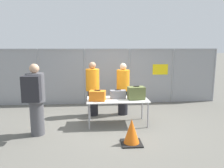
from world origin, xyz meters
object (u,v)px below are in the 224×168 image
object	(u,v)px
inspection_table	(117,101)
traffic_cone	(132,132)
suitcase_olive	(136,93)
security_worker_far	(93,88)
traveler_hooded	(35,97)
utility_trailer	(131,85)
suitcase_grey	(118,94)
security_worker_near	(123,88)
suitcase_orange	(97,96)

from	to	relation	value
inspection_table	traffic_cone	world-z (taller)	inspection_table
inspection_table	traffic_cone	size ratio (longest dim) A/B	2.90
suitcase_olive	security_worker_far	bearing A→B (deg)	142.60
traveler_hooded	utility_trailer	size ratio (longest dim) A/B	0.46
suitcase_grey	traffic_cone	bearing A→B (deg)	-83.63
suitcase_olive	security_worker_near	size ratio (longest dim) A/B	0.29
suitcase_grey	suitcase_orange	bearing A→B (deg)	-159.69
suitcase_orange	inspection_table	bearing A→B (deg)	11.61
suitcase_orange	security_worker_near	xyz separation A→B (m)	(0.83, 0.98, -0.00)
suitcase_grey	security_worker_near	xyz separation A→B (m)	(0.25, 0.77, 0.02)
suitcase_orange	suitcase_olive	bearing A→B (deg)	2.85
suitcase_olive	utility_trailer	size ratio (longest dim) A/B	0.12
suitcase_grey	utility_trailer	size ratio (longest dim) A/B	0.12
security_worker_far	suitcase_orange	bearing A→B (deg)	87.84
suitcase_olive	traveler_hooded	world-z (taller)	traveler_hooded
security_worker_near	utility_trailer	world-z (taller)	security_worker_near
security_worker_near	suitcase_olive	bearing A→B (deg)	122.87
inspection_table	traffic_cone	xyz separation A→B (m)	(0.18, -1.31, -0.40)
utility_trailer	suitcase_grey	bearing A→B (deg)	-105.36
security_worker_near	security_worker_far	xyz separation A→B (m)	(-0.96, -0.00, 0.02)
inspection_table	suitcase_olive	size ratio (longest dim) A/B	3.56
suitcase_grey	traveler_hooded	world-z (taller)	traveler_hooded
suitcase_orange	security_worker_far	bearing A→B (deg)	97.75
inspection_table	suitcase_grey	world-z (taller)	suitcase_grey
security_worker_near	traffic_cone	size ratio (longest dim) A/B	2.83
suitcase_orange	traveler_hooded	bearing A→B (deg)	-160.33
suitcase_orange	suitcase_olive	world-z (taller)	suitcase_olive
utility_trailer	traffic_cone	xyz separation A→B (m)	(-0.87, -5.14, -0.14)
security_worker_near	suitcase_orange	bearing A→B (deg)	67.77
traveler_hooded	inspection_table	bearing A→B (deg)	8.85
suitcase_orange	security_worker_near	distance (m)	1.29
suitcase_olive	security_worker_near	xyz separation A→B (m)	(-0.25, 0.93, -0.04)
utility_trailer	traveler_hooded	bearing A→B (deg)	-124.79
suitcase_grey	utility_trailer	distance (m)	3.89
security_worker_far	utility_trailer	bearing A→B (deg)	-130.33
traveler_hooded	security_worker_near	distance (m)	2.79
security_worker_near	security_worker_far	size ratio (longest dim) A/B	0.98
suitcase_olive	traffic_cone	bearing A→B (deg)	-105.02
utility_trailer	traffic_cone	distance (m)	5.22
inspection_table	security_worker_far	distance (m)	1.13
suitcase_olive	traveler_hooded	size ratio (longest dim) A/B	0.27
traffic_cone	utility_trailer	bearing A→B (deg)	80.44
inspection_table	suitcase_olive	bearing A→B (deg)	-6.75
traveler_hooded	utility_trailer	bearing A→B (deg)	46.51
inspection_table	traveler_hooded	xyz separation A→B (m)	(-2.07, -0.65, 0.31)
utility_trailer	security_worker_near	bearing A→B (deg)	-104.72
suitcase_orange	traffic_cone	bearing A→B (deg)	-58.30
suitcase_olive	traveler_hooded	xyz separation A→B (m)	(-2.58, -0.59, 0.08)
traveler_hooded	traffic_cone	distance (m)	2.45
inspection_table	security_worker_far	bearing A→B (deg)	128.71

